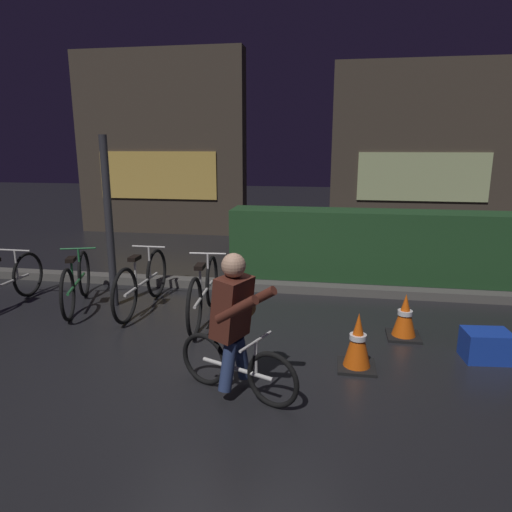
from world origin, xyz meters
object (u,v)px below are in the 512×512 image
cyclist (235,324)px  blue_crate (486,346)px  parked_bike_left_mid (76,282)px  parked_bike_center_right (204,292)px  parked_bike_leftmost (5,283)px  parked_bike_center_left (142,283)px  traffic_cone_far (405,317)px  traffic_cone_near (358,342)px  street_post (109,223)px

cyclist → blue_crate: bearing=46.9°
parked_bike_left_mid → parked_bike_center_right: bearing=-114.1°
parked_bike_leftmost → cyclist: size_ratio=1.26×
parked_bike_leftmost → parked_bike_center_left: bearing=-81.5°
parked_bike_center_left → parked_bike_left_mid: bearing=95.3°
parked_bike_center_right → traffic_cone_far: bearing=-97.7°
parked_bike_left_mid → parked_bike_center_left: parked_bike_center_left is taller
parked_bike_left_mid → traffic_cone_near: bearing=-126.4°
parked_bike_leftmost → parked_bike_center_left: size_ratio=0.92×
parked_bike_center_left → parked_bike_center_right: (0.91, -0.26, 0.00)m
parked_bike_center_left → traffic_cone_near: 2.97m
street_post → parked_bike_center_left: 0.87m
traffic_cone_far → cyclist: 2.21m
parked_bike_center_left → traffic_cone_far: 3.27m
parked_bike_center_left → blue_crate: parked_bike_center_left is taller
street_post → blue_crate: bearing=-11.6°
parked_bike_left_mid → parked_bike_center_right: 1.79m
parked_bike_center_right → traffic_cone_near: (1.79, -0.98, -0.09)m
parked_bike_left_mid → traffic_cone_near: size_ratio=2.77×
traffic_cone_near → parked_bike_center_right: bearing=151.2°
parked_bike_center_right → parked_bike_center_left: bearing=69.8°
parked_bike_center_left → cyclist: cyclist is taller
traffic_cone_far → blue_crate: size_ratio=1.15×
traffic_cone_far → blue_crate: 0.85m
parked_bike_leftmost → blue_crate: size_ratio=3.57×
parked_bike_leftmost → parked_bike_center_right: 2.71m
street_post → parked_bike_center_left: size_ratio=1.30×
parked_bike_left_mid → cyclist: cyclist is taller
street_post → parked_bike_leftmost: street_post is taller
parked_bike_left_mid → traffic_cone_far: size_ratio=3.06×
parked_bike_center_left → street_post: bearing=82.3°
traffic_cone_near → cyclist: cyclist is taller
blue_crate → parked_bike_left_mid: bearing=171.1°
parked_bike_center_right → cyclist: bearing=-159.5°
parked_bike_center_left → blue_crate: size_ratio=3.86×
traffic_cone_near → traffic_cone_far: (0.55, 0.84, -0.03)m
street_post → parked_bike_leftmost: size_ratio=1.41×
traffic_cone_near → blue_crate: bearing=17.5°
street_post → cyclist: street_post is taller
blue_crate → cyclist: bearing=-155.8°
traffic_cone_near → cyclist: size_ratio=0.45×
parked_bike_left_mid → parked_bike_center_left: size_ratio=0.91×
street_post → blue_crate: 4.59m
parked_bike_center_left → cyclist: (1.65, -1.88, 0.27)m
parked_bike_left_mid → parked_bike_center_right: parked_bike_center_right is taller
parked_bike_center_left → parked_bike_center_right: size_ratio=1.00×
street_post → blue_crate: street_post is taller
parked_bike_center_left → traffic_cone_far: bearing=-97.1°
parked_bike_left_mid → parked_bike_center_left: 0.88m
blue_crate → parked_bike_center_right: bearing=169.2°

